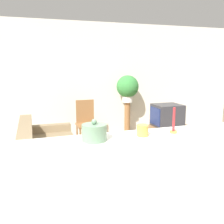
{
  "coord_description": "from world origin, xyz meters",
  "views": [
    {
      "loc": [
        -0.87,
        -2.46,
        1.73
      ],
      "look_at": [
        0.55,
        1.89,
        0.85
      ],
      "focal_mm": 40.0,
      "sensor_mm": 36.0,
      "label": 1
    }
  ],
  "objects": [
    {
      "name": "candle_jar",
      "position": [
        0.09,
        -0.42,
        1.13
      ],
      "size": [
        0.11,
        0.11,
        0.11
      ],
      "color": "gold",
      "rests_on": "foreground_counter"
    },
    {
      "name": "tv_stand",
      "position": [
        1.73,
        1.91,
        0.24
      ],
      "size": [
        0.94,
        0.51,
        0.48
      ],
      "color": "olive",
      "rests_on": "ground_plane"
    },
    {
      "name": "wooden_chair",
      "position": [
        0.24,
        2.75,
        0.53
      ],
      "size": [
        0.44,
        0.44,
        0.96
      ],
      "color": "olive",
      "rests_on": "ground_plane"
    },
    {
      "name": "decorative_bowl",
      "position": [
        -0.37,
        -0.42,
        1.15
      ],
      "size": [
        0.22,
        0.22,
        0.19
      ],
      "color": "gray",
      "rests_on": "foreground_counter"
    },
    {
      "name": "couch",
      "position": [
        -0.68,
        1.48,
        0.3
      ],
      "size": [
        0.9,
        1.66,
        0.82
      ],
      "color": "#847051",
      "rests_on": "ground_plane"
    },
    {
      "name": "candlestick",
      "position": [
        0.41,
        -0.42,
        1.16
      ],
      "size": [
        0.07,
        0.07,
        0.25
      ],
      "color": "#B7933D",
      "rests_on": "foreground_counter"
    },
    {
      "name": "wall_back",
      "position": [
        0.0,
        3.43,
        1.35
      ],
      "size": [
        9.0,
        0.06,
        2.7
      ],
      "color": "silver",
      "rests_on": "ground_plane"
    },
    {
      "name": "potted_plant",
      "position": [
        1.34,
        3.11,
        1.19
      ],
      "size": [
        0.53,
        0.53,
        0.65
      ],
      "color": "white",
      "rests_on": "plant_stand"
    },
    {
      "name": "plant_stand",
      "position": [
        1.34,
        3.11,
        0.41
      ],
      "size": [
        0.14,
        0.14,
        0.83
      ],
      "color": "olive",
      "rests_on": "ground_plane"
    },
    {
      "name": "television",
      "position": [
        1.73,
        1.91,
        0.71
      ],
      "size": [
        0.56,
        0.48,
        0.45
      ],
      "color": "#333338",
      "rests_on": "tv_stand"
    },
    {
      "name": "foreground_counter",
      "position": [
        0.0,
        -0.42,
        0.54
      ],
      "size": [
        2.76,
        0.44,
        1.07
      ],
      "color": "white",
      "rests_on": "ground_plane"
    },
    {
      "name": "ground_plane",
      "position": [
        0.0,
        0.0,
        0.0
      ],
      "size": [
        14.0,
        14.0,
        0.0
      ],
      "primitive_type": "plane",
      "color": "gray"
    }
  ]
}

